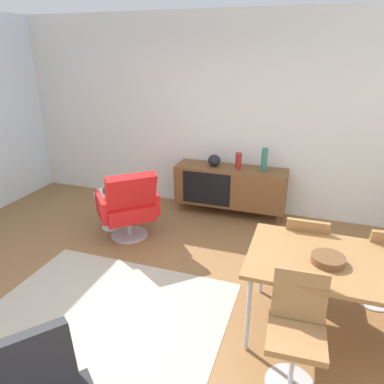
% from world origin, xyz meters
% --- Properties ---
extents(ground_plane, '(8.32, 8.32, 0.00)m').
position_xyz_m(ground_plane, '(0.00, 0.00, 0.00)').
color(ground_plane, olive).
extents(wall_back, '(6.80, 0.12, 2.80)m').
position_xyz_m(wall_back, '(0.00, 2.60, 1.40)').
color(wall_back, silver).
rests_on(wall_back, ground_plane).
extents(sideboard, '(1.60, 0.45, 0.72)m').
position_xyz_m(sideboard, '(0.27, 2.30, 0.44)').
color(sideboard, brown).
rests_on(sideboard, ground_plane).
extents(vase_cobalt, '(0.09, 0.09, 0.23)m').
position_xyz_m(vase_cobalt, '(0.37, 2.30, 0.83)').
color(vase_cobalt, maroon).
rests_on(vase_cobalt, sideboard).
extents(vase_sculptural_dark, '(0.18, 0.18, 0.17)m').
position_xyz_m(vase_sculptural_dark, '(0.02, 2.30, 0.80)').
color(vase_sculptural_dark, black).
rests_on(vase_sculptural_dark, sideboard).
extents(vase_ceramic_small, '(0.09, 0.09, 0.33)m').
position_xyz_m(vase_ceramic_small, '(0.73, 2.30, 0.88)').
color(vase_ceramic_small, '#337266').
rests_on(vase_ceramic_small, sideboard).
extents(dining_table, '(1.60, 0.90, 0.74)m').
position_xyz_m(dining_table, '(1.72, 0.19, 0.70)').
color(dining_table, olive).
rests_on(dining_table, ground_plane).
extents(wooden_bowl_on_table, '(0.26, 0.26, 0.06)m').
position_xyz_m(wooden_bowl_on_table, '(1.54, 0.12, 0.77)').
color(wooden_bowl_on_table, brown).
rests_on(wooden_bowl_on_table, dining_table).
extents(dining_chair_back_right, '(0.42, 0.45, 0.86)m').
position_xyz_m(dining_chair_back_right, '(2.07, 0.74, 0.47)').
color(dining_chair_back_right, '#9E7042').
rests_on(dining_chair_back_right, ground_plane).
extents(dining_chair_back_left, '(0.40, 0.43, 0.86)m').
position_xyz_m(dining_chair_back_left, '(1.37, 0.74, 0.47)').
color(dining_chair_back_left, '#9E7042').
rests_on(dining_chair_back_left, ground_plane).
extents(dining_chair_front_left, '(0.42, 0.44, 0.86)m').
position_xyz_m(dining_chair_front_left, '(1.37, -0.37, 0.47)').
color(dining_chair_front_left, '#9E7042').
rests_on(dining_chair_front_left, ground_plane).
extents(lounge_chair_red, '(0.91, 0.91, 0.95)m').
position_xyz_m(lounge_chair_red, '(-0.78, 1.16, 0.47)').
color(lounge_chair_red, red).
rests_on(lounge_chair_red, ground_plane).
extents(side_table_round, '(0.44, 0.44, 0.52)m').
position_xyz_m(side_table_round, '(-1.15, 1.36, 0.32)').
color(side_table_round, white).
rests_on(side_table_round, ground_plane).
extents(fruit_bowl, '(0.20, 0.20, 0.11)m').
position_xyz_m(fruit_bowl, '(-1.15, 1.36, 0.56)').
color(fruit_bowl, '#262628').
rests_on(fruit_bowl, side_table_round).
extents(area_rug, '(2.20, 1.70, 0.01)m').
position_xyz_m(area_rug, '(-0.31, -0.23, 0.00)').
color(area_rug, '#B7AD99').
rests_on(area_rug, ground_plane).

